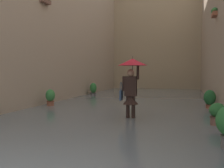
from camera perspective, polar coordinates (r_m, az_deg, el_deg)
name	(u,v)px	position (r m, az deg, el deg)	size (l,w,h in m)	color
ground_plane	(133,105)	(13.39, 4.47, -4.41)	(60.00, 60.00, 0.00)	#605B56
flood_water	(133,104)	(13.38, 4.47, -4.11)	(8.25, 27.25, 0.14)	slate
building_facade_far	(157,32)	(24.96, 9.43, 10.79)	(11.05, 1.80, 10.40)	tan
person_wading	(131,77)	(8.72, 4.10, 1.39)	(0.94, 0.94, 2.12)	#2D2319
potted_plant_far_right	(50,98)	(12.22, -12.80, -2.86)	(0.41, 0.41, 0.86)	#9E563D
potted_plant_far_left	(217,115)	(8.18, 21.21, -6.15)	(0.45, 0.45, 0.76)	brown
potted_plant_near_right	(93,90)	(17.69, -3.96, -1.19)	(0.44, 0.44, 0.91)	#66605B
potted_plant_near_left	(210,99)	(11.76, 19.81, -3.03)	(0.48, 0.48, 0.89)	#9E563D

